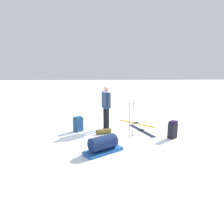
{
  "coord_description": "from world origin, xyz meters",
  "views": [
    {
      "loc": [
        0.42,
        7.68,
        2.3
      ],
      "look_at": [
        0.0,
        0.0,
        0.7
      ],
      "focal_mm": 32.54,
      "sensor_mm": 36.0,
      "label": 1
    }
  ],
  "objects_px": {
    "backpack_bright": "(78,124)",
    "ski_poles_planted_near": "(131,118)",
    "ski_pair_near": "(136,123)",
    "backpack_large_dark": "(173,130)",
    "skier_standing": "(106,105)",
    "sleeping_mat_rolled": "(104,131)",
    "ski_pair_far": "(141,130)",
    "gear_sled": "(103,145)"
  },
  "relations": [
    {
      "from": "backpack_bright",
      "to": "ski_poles_planted_near",
      "type": "height_order",
      "value": "ski_poles_planted_near"
    },
    {
      "from": "ski_pair_near",
      "to": "backpack_bright",
      "type": "relative_size",
      "value": 2.63
    },
    {
      "from": "ski_pair_near",
      "to": "backpack_large_dark",
      "type": "xyz_separation_m",
      "value": [
        -0.9,
        1.98,
        0.28
      ]
    },
    {
      "from": "skier_standing",
      "to": "sleeping_mat_rolled",
      "type": "xyz_separation_m",
      "value": [
        0.11,
        0.62,
        -0.86
      ]
    },
    {
      "from": "backpack_large_dark",
      "to": "ski_pair_near",
      "type": "bearing_deg",
      "value": -65.65
    },
    {
      "from": "ski_pair_far",
      "to": "skier_standing",
      "type": "bearing_deg",
      "value": -12.7
    },
    {
      "from": "ski_pair_far",
      "to": "backpack_bright",
      "type": "xyz_separation_m",
      "value": [
        2.41,
        -0.06,
        0.27
      ]
    },
    {
      "from": "skier_standing",
      "to": "sleeping_mat_rolled",
      "type": "height_order",
      "value": "skier_standing"
    },
    {
      "from": "backpack_large_dark",
      "to": "ski_poles_planted_near",
      "type": "height_order",
      "value": "ski_poles_planted_near"
    },
    {
      "from": "backpack_large_dark",
      "to": "backpack_bright",
      "type": "distance_m",
      "value": 3.45
    },
    {
      "from": "gear_sled",
      "to": "skier_standing",
      "type": "bearing_deg",
      "value": -93.77
    },
    {
      "from": "backpack_large_dark",
      "to": "ski_poles_planted_near",
      "type": "relative_size",
      "value": 0.5
    },
    {
      "from": "ski_pair_near",
      "to": "gear_sled",
      "type": "bearing_deg",
      "value": 64.21
    },
    {
      "from": "backpack_bright",
      "to": "ski_poles_planted_near",
      "type": "relative_size",
      "value": 0.47
    },
    {
      "from": "skier_standing",
      "to": "backpack_bright",
      "type": "bearing_deg",
      "value": 12.89
    },
    {
      "from": "sleeping_mat_rolled",
      "to": "ski_pair_far",
      "type": "bearing_deg",
      "value": -167.51
    },
    {
      "from": "skier_standing",
      "to": "backpack_large_dark",
      "type": "xyz_separation_m",
      "value": [
        -2.24,
        1.23,
        -0.66
      ]
    },
    {
      "from": "skier_standing",
      "to": "backpack_bright",
      "type": "relative_size",
      "value": 2.98
    },
    {
      "from": "ski_pair_far",
      "to": "backpack_large_dark",
      "type": "height_order",
      "value": "backpack_large_dark"
    },
    {
      "from": "backpack_large_dark",
      "to": "sleeping_mat_rolled",
      "type": "distance_m",
      "value": 2.43
    },
    {
      "from": "ski_pair_far",
      "to": "backpack_large_dark",
      "type": "xyz_separation_m",
      "value": [
        -0.9,
        0.93,
        0.28
      ]
    },
    {
      "from": "skier_standing",
      "to": "ski_pair_far",
      "type": "height_order",
      "value": "skier_standing"
    },
    {
      "from": "backpack_bright",
      "to": "sleeping_mat_rolled",
      "type": "bearing_deg",
      "value": 158.67
    },
    {
      "from": "backpack_large_dark",
      "to": "ski_poles_planted_near",
      "type": "bearing_deg",
      "value": -5.78
    },
    {
      "from": "ski_pair_far",
      "to": "backpack_bright",
      "type": "height_order",
      "value": "backpack_bright"
    },
    {
      "from": "ski_pair_near",
      "to": "gear_sled",
      "type": "xyz_separation_m",
      "value": [
        1.49,
        3.09,
        0.21
      ]
    },
    {
      "from": "skier_standing",
      "to": "backpack_bright",
      "type": "distance_m",
      "value": 1.29
    },
    {
      "from": "backpack_large_dark",
      "to": "sleeping_mat_rolled",
      "type": "xyz_separation_m",
      "value": [
        2.35,
        -0.61,
        -0.21
      ]
    },
    {
      "from": "ski_pair_far",
      "to": "gear_sled",
      "type": "relative_size",
      "value": 1.48
    },
    {
      "from": "backpack_bright",
      "to": "skier_standing",
      "type": "bearing_deg",
      "value": -167.11
    },
    {
      "from": "ski_pair_far",
      "to": "ski_poles_planted_near",
      "type": "xyz_separation_m",
      "value": [
        0.51,
        0.79,
        0.67
      ]
    },
    {
      "from": "ski_pair_far",
      "to": "ski_poles_planted_near",
      "type": "bearing_deg",
      "value": 57.0
    },
    {
      "from": "gear_sled",
      "to": "sleeping_mat_rolled",
      "type": "height_order",
      "value": "gear_sled"
    },
    {
      "from": "backpack_large_dark",
      "to": "gear_sled",
      "type": "xyz_separation_m",
      "value": [
        2.39,
        1.11,
        -0.07
      ]
    },
    {
      "from": "skier_standing",
      "to": "gear_sled",
      "type": "height_order",
      "value": "skier_standing"
    },
    {
      "from": "backpack_bright",
      "to": "gear_sled",
      "type": "relative_size",
      "value": 0.48
    },
    {
      "from": "skier_standing",
      "to": "ski_poles_planted_near",
      "type": "distance_m",
      "value": 1.39
    },
    {
      "from": "skier_standing",
      "to": "backpack_large_dark",
      "type": "distance_m",
      "value": 2.64
    },
    {
      "from": "backpack_bright",
      "to": "ski_poles_planted_near",
      "type": "distance_m",
      "value": 2.12
    },
    {
      "from": "skier_standing",
      "to": "ski_pair_near",
      "type": "distance_m",
      "value": 1.8
    },
    {
      "from": "ski_poles_planted_near",
      "to": "gear_sled",
      "type": "xyz_separation_m",
      "value": [
        0.98,
        1.25,
        -0.45
      ]
    },
    {
      "from": "ski_pair_far",
      "to": "backpack_large_dark",
      "type": "distance_m",
      "value": 1.32
    }
  ]
}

